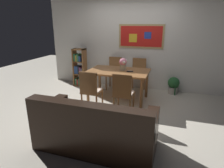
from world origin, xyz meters
The scene contains 12 objects.
ground_plane centered at (0.00, 0.00, 0.00)m, with size 12.00×12.00×0.00m, color beige.
wall_back_with_painting centered at (0.00, 1.65, 1.30)m, with size 5.20×0.14×2.60m.
dining_table centered at (-0.13, 0.51, 0.65)m, with size 1.46×0.94×0.75m.
dining_chair_far_right centered at (0.21, 1.37, 0.54)m, with size 0.40×0.41×0.91m.
dining_chair_near_right centered at (0.21, -0.30, 0.54)m, with size 0.40×0.41×0.91m.
dining_chair_near_left centered at (-0.49, -0.34, 0.54)m, with size 0.40×0.41×0.91m.
dining_chair_far_left centered at (-0.48, 1.34, 0.54)m, with size 0.40×0.41×0.91m.
leather_couch centered at (0.09, -1.48, 0.31)m, with size 1.80×0.84×0.84m.
bookshelf centered at (-1.56, 1.25, 0.53)m, with size 0.36×0.28×1.13m.
potted_ivy centered at (1.18, 1.40, 0.24)m, with size 0.31×0.31×0.51m.
flower_vase centered at (-0.03, 0.59, 0.92)m, with size 0.19×0.20×0.30m.
tv_remote centered at (0.17, 0.48, 0.76)m, with size 0.16×0.09×0.02m.
Camera 1 is at (1.13, -3.81, 1.85)m, focal length 30.62 mm.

